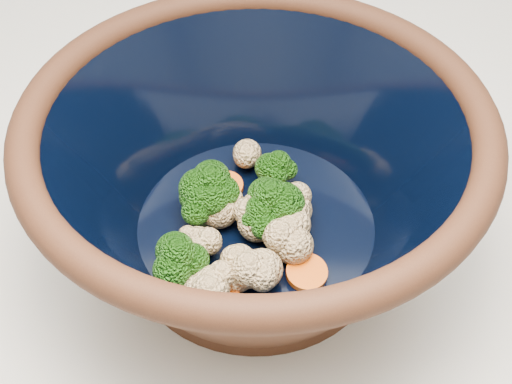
# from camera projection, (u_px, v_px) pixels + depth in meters

# --- Properties ---
(counter) EXTENTS (1.20, 1.20, 0.90)m
(counter) POSITION_uv_depth(u_px,v_px,m) (251.00, 381.00, 1.04)
(counter) COLOR white
(counter) RESTS_ON ground
(mixing_bowl) EXTENTS (0.36, 0.36, 0.16)m
(mixing_bowl) POSITION_uv_depth(u_px,v_px,m) (256.00, 179.00, 0.57)
(mixing_bowl) COLOR black
(mixing_bowl) RESTS_ON counter
(vegetable_pile) EXTENTS (0.14, 0.18, 0.06)m
(vegetable_pile) POSITION_uv_depth(u_px,v_px,m) (240.00, 218.00, 0.58)
(vegetable_pile) COLOR #608442
(vegetable_pile) RESTS_ON mixing_bowl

